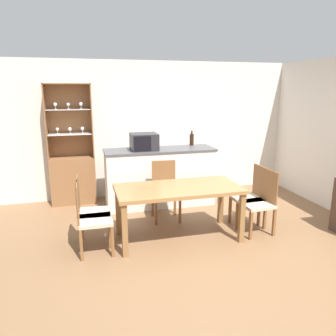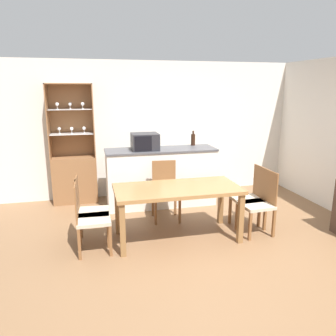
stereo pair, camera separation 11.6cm
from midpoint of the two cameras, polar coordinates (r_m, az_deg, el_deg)
The scene contains 12 objects.
ground_plane at distance 4.37m, azimuth 7.90°, elevation -14.37°, with size 18.00×18.00×0.00m, color brown.
wall_back at distance 6.42m, azimuth -0.32°, elevation 6.80°, with size 6.80×0.06×2.55m.
kitchen_counter at distance 5.83m, azimuth -0.67°, elevation -1.57°, with size 1.93×0.61×1.02m.
display_cabinet at distance 6.18m, azimuth -15.45°, elevation -0.31°, with size 0.78×0.37×2.13m.
dining_table at distance 4.48m, azimuth 2.37°, elevation -4.41°, with size 1.70×0.81×0.74m.
dining_chair_side_right_near at distance 4.88m, azimuth 16.22°, elevation -5.87°, with size 0.44×0.44×0.92m.
dining_chair_side_left_far at distance 4.51m, azimuth -12.79°, elevation -7.33°, with size 0.44×0.44×0.92m.
dining_chair_side_left_near at distance 4.28m, azimuth -12.73°, elevation -8.50°, with size 0.42×0.42×0.92m.
dining_chair_side_right_far at distance 5.08m, azimuth 14.87°, elevation -5.01°, with size 0.43×0.43×0.92m.
dining_chair_head_far at distance 5.21m, azimuth 0.17°, elevation -4.06°, with size 0.45×0.45×0.92m.
microwave at distance 5.62m, azimuth -3.45°, elevation 4.60°, with size 0.45×0.40×0.28m.
wine_bottle at distance 6.09m, azimuth 4.94°, elevation 5.00°, with size 0.08×0.08×0.27m.
Camera 2 is at (-1.41, -3.59, 2.05)m, focal length 35.00 mm.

